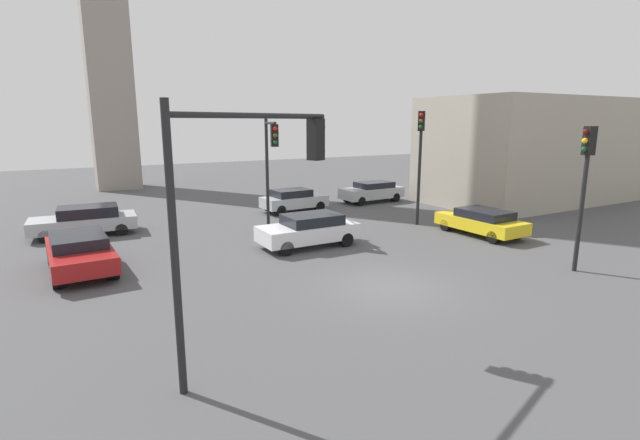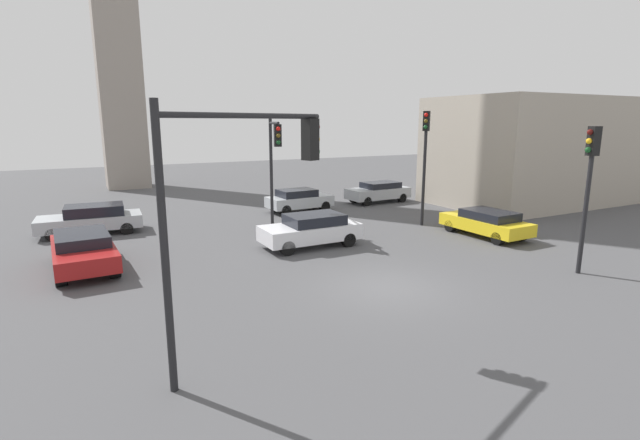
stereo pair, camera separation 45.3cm
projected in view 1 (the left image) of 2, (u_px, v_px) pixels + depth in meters
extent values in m
plane|color=#4C4C4F|center=(389.00, 287.00, 15.50)|extent=(101.36, 101.36, 0.00)
cylinder|color=black|center=(419.00, 169.00, 24.27)|extent=(0.16, 0.16, 5.93)
cube|color=black|center=(422.00, 121.00, 23.76)|extent=(0.45, 0.45, 1.00)
sphere|color=red|center=(421.00, 115.00, 23.51)|extent=(0.20, 0.20, 0.20)
sphere|color=#594714|center=(421.00, 121.00, 23.58)|extent=(0.20, 0.20, 0.20)
sphere|color=#14471E|center=(421.00, 127.00, 23.64)|extent=(0.20, 0.20, 0.20)
cylinder|color=black|center=(267.00, 175.00, 23.49)|extent=(0.16, 0.16, 5.56)
cylinder|color=black|center=(270.00, 123.00, 21.77)|extent=(0.71, 2.49, 0.12)
cube|color=black|center=(274.00, 135.00, 20.92)|extent=(0.39, 0.39, 1.00)
sphere|color=red|center=(275.00, 129.00, 20.67)|extent=(0.20, 0.20, 0.20)
sphere|color=#594714|center=(275.00, 136.00, 20.74)|extent=(0.20, 0.20, 0.20)
sphere|color=#14471E|center=(275.00, 142.00, 20.80)|extent=(0.20, 0.20, 0.20)
cylinder|color=black|center=(582.00, 201.00, 16.63)|extent=(0.16, 0.16, 5.25)
cube|color=black|center=(589.00, 141.00, 16.19)|extent=(0.38, 0.38, 1.00)
sphere|color=#4C0F0C|center=(586.00, 132.00, 16.07)|extent=(0.20, 0.20, 0.20)
sphere|color=yellow|center=(585.00, 141.00, 16.13)|extent=(0.20, 0.20, 0.20)
sphere|color=#14471E|center=(584.00, 149.00, 16.19)|extent=(0.20, 0.20, 0.20)
cylinder|color=black|center=(175.00, 255.00, 8.85)|extent=(0.16, 0.16, 5.81)
cylinder|color=black|center=(256.00, 116.00, 9.83)|extent=(4.04, 1.44, 0.12)
cube|color=black|center=(316.00, 140.00, 11.29)|extent=(0.40, 0.40, 1.00)
sphere|color=#4C0F0C|center=(321.00, 127.00, 11.37)|extent=(0.20, 0.20, 0.20)
sphere|color=yellow|center=(321.00, 139.00, 11.43)|extent=(0.20, 0.20, 0.20)
sphere|color=#14471E|center=(321.00, 152.00, 11.49)|extent=(0.20, 0.20, 0.20)
cube|color=#ADB2B7|center=(84.00, 223.00, 22.45)|extent=(4.80, 2.25, 0.62)
cube|color=black|center=(88.00, 212.00, 22.45)|extent=(2.72, 1.90, 0.54)
cylinder|color=black|center=(45.00, 236.00, 21.11)|extent=(0.61, 0.39, 0.59)
cylinder|color=black|center=(48.00, 229.00, 22.55)|extent=(0.61, 0.39, 0.59)
cylinder|color=black|center=(121.00, 229.00, 22.49)|extent=(0.61, 0.39, 0.59)
cylinder|color=black|center=(119.00, 223.00, 23.93)|extent=(0.61, 0.39, 0.59)
cube|color=#ADB2B7|center=(372.00, 193.00, 31.76)|extent=(4.42, 2.01, 0.68)
cube|color=black|center=(374.00, 185.00, 31.76)|extent=(2.50, 1.71, 0.43)
cylinder|color=black|center=(361.00, 201.00, 30.44)|extent=(0.62, 0.35, 0.61)
cylinder|color=black|center=(347.00, 198.00, 31.69)|extent=(0.62, 0.35, 0.61)
cylinder|color=black|center=(395.00, 197.00, 31.96)|extent=(0.62, 0.35, 0.61)
cylinder|color=black|center=(381.00, 194.00, 33.21)|extent=(0.62, 0.35, 0.61)
cube|color=yellow|center=(480.00, 223.00, 22.52)|extent=(1.93, 4.34, 0.58)
cube|color=black|center=(485.00, 214.00, 22.24)|extent=(1.67, 2.44, 0.44)
cylinder|color=black|center=(446.00, 225.00, 23.44)|extent=(0.34, 0.59, 0.58)
cylinder|color=black|center=(468.00, 222.00, 24.19)|extent=(0.34, 0.59, 0.58)
cylinder|color=black|center=(494.00, 237.00, 20.96)|extent=(0.34, 0.59, 0.58)
cylinder|color=black|center=(516.00, 233.00, 21.72)|extent=(0.34, 0.59, 0.58)
cube|color=maroon|center=(80.00, 254.00, 16.96)|extent=(2.26, 4.73, 0.61)
cube|color=black|center=(78.00, 240.00, 17.05)|extent=(1.91, 2.68, 0.44)
cylinder|color=black|center=(112.00, 270.00, 16.15)|extent=(0.40, 0.71, 0.69)
cylinder|color=black|center=(58.00, 278.00, 15.28)|extent=(0.40, 0.71, 0.69)
cylinder|color=black|center=(100.00, 249.00, 18.76)|extent=(0.40, 0.71, 0.69)
cylinder|color=black|center=(53.00, 256.00, 17.89)|extent=(0.40, 0.71, 0.69)
cube|color=#ADB2B7|center=(294.00, 201.00, 28.34)|extent=(4.01, 1.97, 0.64)
cube|color=black|center=(291.00, 193.00, 28.13)|extent=(2.27, 1.67, 0.47)
cylinder|color=black|center=(307.00, 203.00, 29.71)|extent=(0.65, 0.35, 0.64)
cylinder|color=black|center=(319.00, 206.00, 28.50)|extent=(0.65, 0.35, 0.64)
cylinder|color=black|center=(269.00, 207.00, 28.31)|extent=(0.65, 0.35, 0.64)
cylinder|color=black|center=(280.00, 211.00, 27.11)|extent=(0.65, 0.35, 0.64)
cube|color=silver|center=(308.00, 232.00, 20.39)|extent=(4.33, 1.94, 0.67)
cube|color=black|center=(312.00, 220.00, 20.39)|extent=(2.43, 1.70, 0.49)
cylinder|color=black|center=(286.00, 248.00, 19.08)|extent=(0.62, 0.35, 0.62)
cylinder|color=black|center=(270.00, 240.00, 20.42)|extent=(0.62, 0.35, 0.62)
cylinder|color=black|center=(346.00, 239.00, 20.51)|extent=(0.62, 0.35, 0.62)
cylinder|color=black|center=(328.00, 232.00, 21.84)|extent=(0.62, 0.35, 0.62)
cube|color=#A89E8E|center=(534.00, 150.00, 32.16)|extent=(15.17, 8.03, 6.94)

